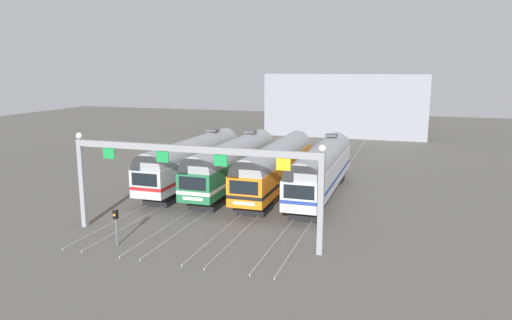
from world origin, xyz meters
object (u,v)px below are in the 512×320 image
at_px(commuter_train_orange, 276,165).
at_px(yard_signal_mast, 116,220).
at_px(commuter_train_silver, 321,168).
at_px(commuter_train_stainless, 193,159).
at_px(catenary_gantry, 191,166).
at_px(commuter_train_green, 233,162).

relative_size(commuter_train_orange, yard_signal_mast, 7.26).
xyz_separation_m(commuter_train_silver, yard_signal_mast, (-10.55, -16.17, -0.94)).
height_order(commuter_train_stainless, commuter_train_orange, commuter_train_stainless).
bearing_deg(catenary_gantry, yard_signal_mast, -147.68).
relative_size(commuter_train_green, commuter_train_orange, 1.00).
xyz_separation_m(commuter_train_stainless, commuter_train_silver, (12.66, 0.00, 0.00)).
relative_size(commuter_train_stainless, commuter_train_orange, 1.00).
height_order(commuter_train_silver, yard_signal_mast, commuter_train_silver).
distance_m(commuter_train_stainless, commuter_train_silver, 12.66).
bearing_deg(commuter_train_green, commuter_train_silver, 0.00).
height_order(commuter_train_green, commuter_train_silver, same).
bearing_deg(yard_signal_mast, commuter_train_green, 82.56).
relative_size(commuter_train_stainless, catenary_gantry, 1.01).
relative_size(commuter_train_green, commuter_train_silver, 1.00).
xyz_separation_m(commuter_train_stainless, catenary_gantry, (6.33, -13.50, 2.44)).
distance_m(commuter_train_green, commuter_train_orange, 4.22).
distance_m(commuter_train_orange, catenary_gantry, 13.87).
xyz_separation_m(commuter_train_green, catenary_gantry, (2.11, -13.50, 2.44)).
bearing_deg(commuter_train_green, commuter_train_orange, -0.06).
bearing_deg(commuter_train_stainless, catenary_gantry, -64.87).
height_order(commuter_train_stainless, commuter_train_green, same).
bearing_deg(commuter_train_silver, yard_signal_mast, -123.13).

